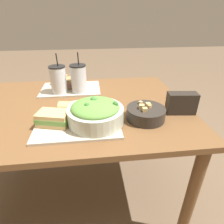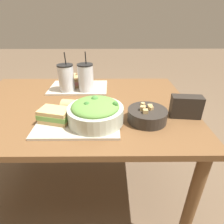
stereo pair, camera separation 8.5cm
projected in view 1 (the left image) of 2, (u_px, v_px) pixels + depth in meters
name	position (u px, v px, depth m)	size (l,w,h in m)	color
ground_plane	(82.00, 190.00, 1.43)	(12.00, 12.00, 0.00)	brown
dining_table	(74.00, 119.00, 1.13)	(1.33, 0.92, 0.72)	brown
tray_near	(78.00, 125.00, 0.89)	(0.40, 0.26, 0.01)	#BCB29E
tray_far	(71.00, 89.00, 1.30)	(0.40, 0.26, 0.01)	#BCB29E
salad_bowl	(96.00, 112.00, 0.87)	(0.26, 0.26, 0.12)	beige
soup_bowl	(146.00, 113.00, 0.94)	(0.19, 0.19, 0.08)	#2D2823
sandwich_near	(54.00, 118.00, 0.87)	(0.17, 0.13, 0.06)	tan
baguette_near	(72.00, 109.00, 0.94)	(0.13, 0.09, 0.07)	tan
sandwich_far	(68.00, 83.00, 1.29)	(0.17, 0.15, 0.06)	tan
baguette_far	(61.00, 79.00, 1.35)	(0.12, 0.10, 0.07)	tan
drink_cup_dark	(59.00, 80.00, 1.19)	(0.10, 0.10, 0.25)	silver
drink_cup_red	(79.00, 79.00, 1.20)	(0.10, 0.10, 0.25)	silver
chip_bag	(181.00, 103.00, 0.98)	(0.16, 0.08, 0.11)	#28231E
napkin_folded	(85.00, 104.00, 1.10)	(0.17, 0.13, 0.00)	white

